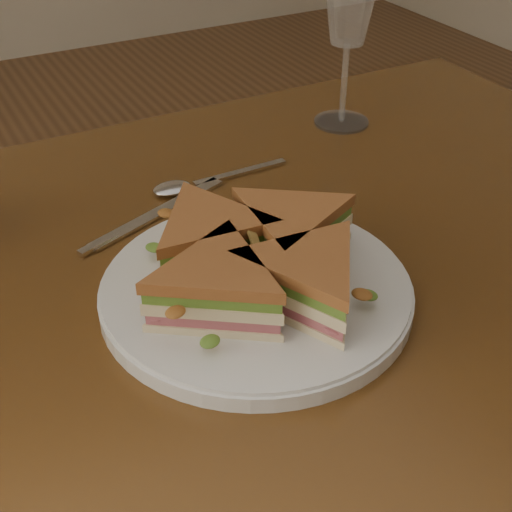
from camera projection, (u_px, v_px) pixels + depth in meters
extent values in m
cube|color=#3A210D|center=(245.00, 279.00, 0.76)|extent=(1.20, 0.80, 0.04)
cylinder|color=#34200F|center=(407.00, 264.00, 1.43)|extent=(0.06, 0.06, 0.71)
cylinder|color=silver|center=(256.00, 291.00, 0.70)|extent=(0.30, 0.30, 0.02)
cube|color=silver|center=(240.00, 173.00, 0.91)|extent=(0.13, 0.01, 0.00)
ellipsoid|color=silver|center=(172.00, 189.00, 0.87)|extent=(0.05, 0.03, 0.01)
cube|color=silver|center=(159.00, 213.00, 0.83)|extent=(0.19, 0.09, 0.00)
cube|color=silver|center=(98.00, 245.00, 0.77)|extent=(0.05, 0.03, 0.00)
cylinder|color=white|center=(341.00, 122.00, 1.04)|extent=(0.08, 0.08, 0.00)
cylinder|color=white|center=(344.00, 83.00, 1.01)|extent=(0.01, 0.01, 0.11)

